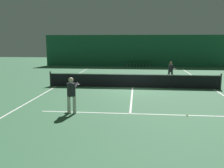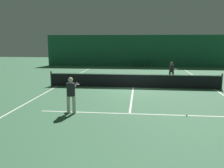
{
  "view_description": "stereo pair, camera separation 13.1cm",
  "coord_description": "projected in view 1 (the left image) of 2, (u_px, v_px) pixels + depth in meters",
  "views": [
    {
      "loc": [
        0.26,
        -17.31,
        3.27
      ],
      "look_at": [
        -1.06,
        -4.11,
        0.95
      ],
      "focal_mm": 40.0,
      "sensor_mm": 36.0,
      "label": 1
    },
    {
      "loc": [
        0.39,
        -17.29,
        3.27
      ],
      "look_at": [
        -1.06,
        -4.11,
        0.95
      ],
      "focal_mm": 40.0,
      "sensor_mm": 36.0,
      "label": 2
    }
  ],
  "objects": [
    {
      "name": "court_line_baseline_far",
      "position": [
        134.0,
        69.0,
        29.22
      ],
      "size": [
        11.0,
        0.1,
        0.0
      ],
      "color": "white",
      "rests_on": "ground"
    },
    {
      "name": "backdrop_curtain",
      "position": [
        135.0,
        51.0,
        31.42
      ],
      "size": [
        23.0,
        0.12,
        3.95
      ],
      "color": "#1E5B3D",
      "rests_on": "ground"
    },
    {
      "name": "courtside_chair_2",
      "position": [
        142.0,
        63.0,
        31.05
      ],
      "size": [
        0.44,
        0.44,
        0.84
      ],
      "rotation": [
        0.0,
        0.0,
        -1.57
      ],
      "color": "#99999E",
      "rests_on": "ground"
    },
    {
      "name": "ground_plane",
      "position": [
        133.0,
        87.0,
        17.55
      ],
      "size": [
        60.0,
        60.0,
        0.0
      ],
      "primitive_type": "plane",
      "color": "#3D704C"
    },
    {
      "name": "player_far",
      "position": [
        171.0,
        70.0,
        19.8
      ],
      "size": [
        0.58,
        1.36,
        1.6
      ],
      "rotation": [
        0.0,
        0.0,
        -1.39
      ],
      "color": "#2D2D38",
      "rests_on": "ground"
    },
    {
      "name": "court_line_service_near",
      "position": [
        130.0,
        114.0,
        11.28
      ],
      "size": [
        8.25,
        0.1,
        0.0
      ],
      "color": "white",
      "rests_on": "ground"
    },
    {
      "name": "courtside_chair_3",
      "position": [
        149.0,
        63.0,
        30.97
      ],
      "size": [
        0.44,
        0.44,
        0.84
      ],
      "rotation": [
        0.0,
        0.0,
        -1.57
      ],
      "color": "#99999E",
      "rests_on": "ground"
    },
    {
      "name": "court_line_sideline_right",
      "position": [
        213.0,
        89.0,
        17.02
      ],
      "size": [
        0.1,
        23.8,
        0.0
      ],
      "color": "white",
      "rests_on": "ground"
    },
    {
      "name": "court_line_service_far",
      "position": [
        134.0,
        75.0,
        23.83
      ],
      "size": [
        8.25,
        0.1,
        0.0
      ],
      "color": "white",
      "rests_on": "ground"
    },
    {
      "name": "tennis_ball",
      "position": [
        187.0,
        115.0,
        10.95
      ],
      "size": [
        0.07,
        0.07,
        0.07
      ],
      "color": "#D1DB33",
      "rests_on": "ground"
    },
    {
      "name": "tennis_net",
      "position": [
        133.0,
        80.0,
        17.46
      ],
      "size": [
        12.0,
        0.1,
        1.07
      ],
      "color": "black",
      "rests_on": "ground"
    },
    {
      "name": "court_line_centre",
      "position": [
        133.0,
        87.0,
        17.55
      ],
      "size": [
        0.1,
        12.8,
        0.0
      ],
      "color": "white",
      "rests_on": "ground"
    },
    {
      "name": "player_near",
      "position": [
        72.0,
        92.0,
        11.21
      ],
      "size": [
        0.42,
        1.35,
        1.65
      ],
      "rotation": [
        0.0,
        0.0,
        1.56
      ],
      "color": "beige",
      "rests_on": "ground"
    },
    {
      "name": "court_line_sideline_left",
      "position": [
        57.0,
        86.0,
        18.09
      ],
      "size": [
        0.1,
        23.8,
        0.0
      ],
      "color": "white",
      "rests_on": "ground"
    },
    {
      "name": "courtside_chair_1",
      "position": [
        136.0,
        63.0,
        31.13
      ],
      "size": [
        0.44,
        0.44,
        0.84
      ],
      "rotation": [
        0.0,
        0.0,
        -1.57
      ],
      "color": "#99999E",
      "rests_on": "ground"
    },
    {
      "name": "courtside_chair_0",
      "position": [
        129.0,
        63.0,
        31.21
      ],
      "size": [
        0.44,
        0.44,
        0.84
      ],
      "rotation": [
        0.0,
        0.0,
        -1.57
      ],
      "color": "#99999E",
      "rests_on": "ground"
    }
  ]
}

